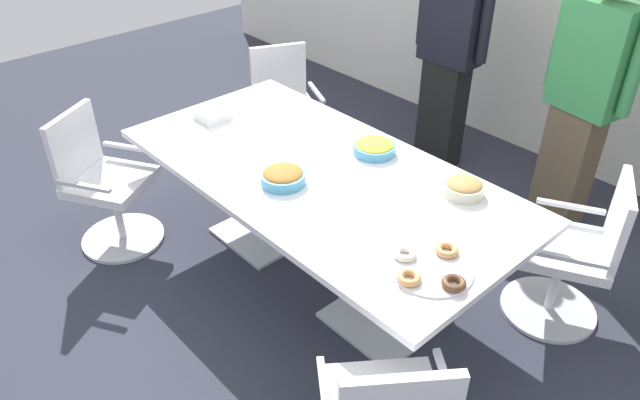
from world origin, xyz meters
TOP-DOWN VIEW (x-y plane):
  - ground_plane at (0.00, 0.00)m, footprint 10.00×10.00m
  - conference_table at (0.00, 0.00)m, footprint 2.40×1.20m
  - office_chair_1 at (1.19, 0.78)m, footprint 0.73×0.73m
  - office_chair_2 at (-1.24, 0.75)m, footprint 0.72×0.72m
  - office_chair_3 at (-1.19, -0.78)m, footprint 0.74×0.74m
  - person_standing_0 at (-0.38, 1.64)m, footprint 0.61×0.23m
  - person_standing_1 at (0.69, 1.60)m, footprint 0.61×0.29m
  - snack_bowl_pretzels at (-0.04, -0.23)m, footprint 0.25×0.25m
  - snack_bowl_chips_yellow at (0.07, 0.37)m, footprint 0.25×0.25m
  - snack_bowl_cookies at (0.69, 0.40)m, footprint 0.21×0.21m
  - donut_platter at (0.96, -0.21)m, footprint 0.38×0.38m
  - napkin_pile at (-0.94, -0.08)m, footprint 0.19×0.19m

SIDE VIEW (x-z plane):
  - ground_plane at x=0.00m, z-range -0.01..0.00m
  - office_chair_1 at x=1.19m, z-range -0.05..0.86m
  - office_chair_2 at x=-1.24m, z-range -0.05..0.86m
  - office_chair_3 at x=-1.19m, z-range -0.05..0.86m
  - conference_table at x=0.00m, z-range 0.25..1.00m
  - donut_platter at x=0.96m, z-range 0.74..0.79m
  - napkin_pile at x=-0.94m, z-range 0.75..0.81m
  - snack_bowl_chips_yellow at x=0.07m, z-range 0.75..0.83m
  - snack_bowl_pretzels at x=-0.04m, z-range 0.75..0.84m
  - snack_bowl_cookies at x=0.69m, z-range 0.75..0.84m
  - person_standing_0 at x=-0.38m, z-range 0.04..1.83m
  - person_standing_1 at x=0.69m, z-range 0.04..1.84m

